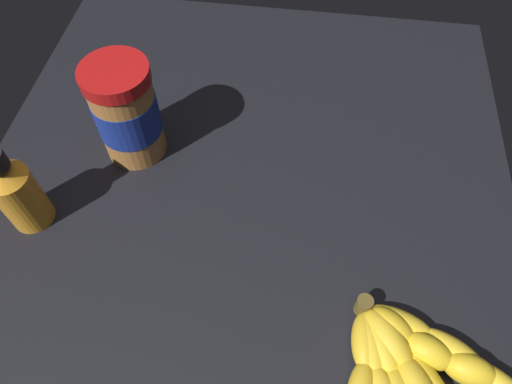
% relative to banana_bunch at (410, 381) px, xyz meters
% --- Properties ---
extents(ground_plane, '(0.93, 0.78, 0.05)m').
position_rel_banana_bunch_xyz_m(ground_plane, '(0.22, 0.23, -0.04)').
color(ground_plane, black).
extents(banana_bunch, '(0.22, 0.24, 0.04)m').
position_rel_banana_bunch_xyz_m(banana_bunch, '(0.00, 0.00, 0.00)').
color(banana_bunch, yellow).
rests_on(banana_bunch, ground_plane).
extents(peanut_butter_jar, '(0.09, 0.09, 0.16)m').
position_rel_banana_bunch_xyz_m(peanut_butter_jar, '(0.30, 0.40, 0.06)').
color(peanut_butter_jar, '#B27238').
rests_on(peanut_butter_jar, ground_plane).
extents(honey_bottle, '(0.06, 0.06, 0.14)m').
position_rel_banana_bunch_xyz_m(honey_bottle, '(0.15, 0.51, 0.05)').
color(honey_bottle, orange).
rests_on(honey_bottle, ground_plane).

